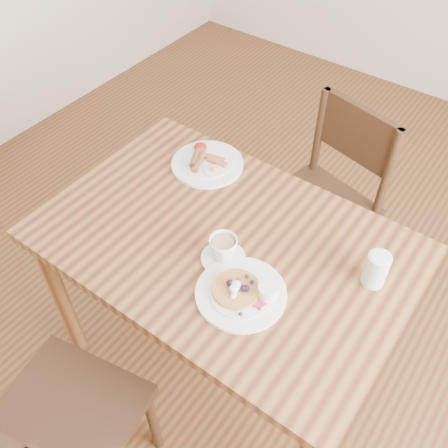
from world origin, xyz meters
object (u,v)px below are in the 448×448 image
at_px(pancake_plate, 243,292).
at_px(teacup_saucer, 223,250).
at_px(chair_far, 325,197).
at_px(breakfast_plate, 206,162).
at_px(chair_near, 48,430).
at_px(water_glass, 376,269).
at_px(dining_table, 224,258).

xyz_separation_m(pancake_plate, teacup_saucer, (-0.13, 0.08, 0.03)).
xyz_separation_m(chair_far, breakfast_plate, (-0.34, -0.37, 0.27)).
bearing_deg(breakfast_plate, chair_far, 47.06).
distance_m(chair_near, breakfast_plate, 1.03).
bearing_deg(chair_near, teacup_saucer, 65.81).
distance_m(chair_near, chair_far, 1.36).
xyz_separation_m(breakfast_plate, teacup_saucer, (0.32, -0.33, 0.03)).
xyz_separation_m(pancake_plate, water_glass, (0.29, 0.27, 0.04)).
bearing_deg(dining_table, chair_far, 83.51).
distance_m(dining_table, pancake_plate, 0.25).
xyz_separation_m(dining_table, pancake_plate, (0.17, -0.14, 0.11)).
relative_size(chair_near, pancake_plate, 3.26).
height_order(chair_far, breakfast_plate, chair_far).
xyz_separation_m(breakfast_plate, water_glass, (0.73, -0.13, 0.05)).
bearing_deg(pancake_plate, breakfast_plate, 137.95).
distance_m(dining_table, teacup_saucer, 0.16).
xyz_separation_m(chair_far, water_glass, (0.39, -0.50, 0.31)).
bearing_deg(chair_far, dining_table, 96.81).
height_order(breakfast_plate, teacup_saucer, teacup_saucer).
height_order(chair_near, teacup_saucer, chair_near).
distance_m(chair_near, water_glass, 1.07).
bearing_deg(water_glass, chair_near, -123.80).
bearing_deg(chair_far, pancake_plate, 110.92).
relative_size(chair_near, teacup_saucer, 6.29).
xyz_separation_m(chair_near, breakfast_plate, (-0.17, 0.98, 0.27)).
height_order(chair_near, water_glass, chair_near).
relative_size(dining_table, pancake_plate, 4.44).
height_order(dining_table, chair_far, chair_far).
bearing_deg(dining_table, water_glass, 15.41).
bearing_deg(chair_far, teacup_saucer, 101.36).
distance_m(pancake_plate, teacup_saucer, 0.15).
distance_m(dining_table, breakfast_plate, 0.39).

